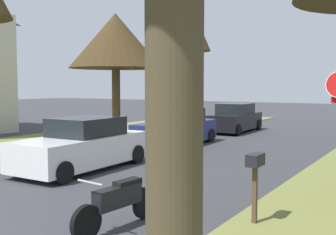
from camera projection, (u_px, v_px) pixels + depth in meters
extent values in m
cylinder|color=#463C29|center=(174.00, 83.00, 2.36)|extent=(0.35, 0.35, 5.00)
cylinder|color=#4F3F24|center=(116.00, 103.00, 19.41)|extent=(0.39, 0.39, 3.33)
cone|color=#3F2F19|center=(116.00, 41.00, 19.18)|extent=(4.45, 4.45, 2.61)
cylinder|color=#4F3F24|center=(109.00, 55.00, 19.54)|extent=(0.33, 1.08, 1.43)
cylinder|color=#4F3F24|center=(121.00, 57.00, 18.63)|extent=(0.90, 1.39, 1.14)
cylinder|color=#503D24|center=(186.00, 90.00, 23.97)|extent=(0.35, 0.35, 4.54)
cone|color=#402E19|center=(187.00, 23.00, 23.67)|extent=(2.84, 2.84, 3.24)
cylinder|color=#503D24|center=(186.00, 43.00, 24.13)|extent=(0.82, 0.63, 1.17)
cylinder|color=#503D24|center=(184.00, 45.00, 24.20)|extent=(0.78, 0.86, 0.95)
cube|color=white|center=(82.00, 150.00, 12.27)|extent=(1.99, 4.47, 0.85)
cube|color=black|center=(87.00, 126.00, 12.41)|extent=(1.68, 2.08, 0.56)
cylinder|color=black|center=(63.00, 173.00, 10.44)|extent=(0.22, 0.61, 0.60)
cylinder|color=black|center=(18.00, 166.00, 11.32)|extent=(0.22, 0.61, 0.60)
cylinder|color=black|center=(137.00, 154.00, 13.27)|extent=(0.22, 0.61, 0.60)
cylinder|color=black|center=(96.00, 150.00, 14.15)|extent=(0.22, 0.61, 0.60)
cube|color=navy|center=(176.00, 132.00, 17.31)|extent=(1.99, 4.47, 0.85)
cube|color=black|center=(179.00, 115.00, 17.44)|extent=(1.68, 2.08, 0.56)
cylinder|color=black|center=(175.00, 144.00, 15.47)|extent=(0.22, 0.61, 0.60)
cylinder|color=black|center=(137.00, 141.00, 16.36)|extent=(0.22, 0.61, 0.60)
cylinder|color=black|center=(211.00, 135.00, 18.31)|extent=(0.22, 0.61, 0.60)
cylinder|color=black|center=(177.00, 133.00, 19.19)|extent=(0.22, 0.61, 0.60)
cube|color=black|center=(234.00, 121.00, 22.46)|extent=(1.99, 4.47, 0.85)
cube|color=black|center=(235.00, 108.00, 22.59)|extent=(1.68, 2.08, 0.56)
cylinder|color=black|center=(238.00, 130.00, 20.62)|extent=(0.22, 0.61, 0.60)
cylinder|color=black|center=(207.00, 128.00, 21.51)|extent=(0.22, 0.61, 0.60)
cylinder|color=black|center=(258.00, 125.00, 23.46)|extent=(0.22, 0.61, 0.60)
cylinder|color=black|center=(230.00, 123.00, 24.34)|extent=(0.22, 0.61, 0.60)
cylinder|color=black|center=(86.00, 223.00, 6.60)|extent=(0.16, 0.61, 0.60)
cylinder|color=black|center=(145.00, 203.00, 7.73)|extent=(0.16, 0.61, 0.60)
cube|color=black|center=(118.00, 197.00, 7.14)|extent=(0.34, 1.03, 0.36)
cube|color=black|center=(127.00, 183.00, 7.32)|extent=(0.27, 0.58, 0.12)
cylinder|color=#9EA0A5|center=(90.00, 183.00, 6.63)|extent=(0.60, 0.10, 0.04)
cube|color=brown|center=(255.00, 194.00, 7.30)|extent=(0.08, 0.08, 1.05)
cube|color=black|center=(255.00, 160.00, 7.26)|extent=(0.22, 0.44, 0.22)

